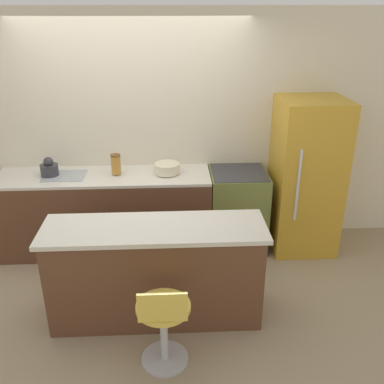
% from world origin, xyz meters
% --- Properties ---
extents(ground_plane, '(14.00, 14.00, 0.00)m').
position_xyz_m(ground_plane, '(0.00, 0.00, 0.00)').
color(ground_plane, '#998466').
extents(wall_back, '(8.00, 0.06, 2.60)m').
position_xyz_m(wall_back, '(0.00, 0.66, 1.30)').
color(wall_back, beige).
rests_on(wall_back, ground_plane).
extents(back_counter, '(2.33, 0.61, 0.92)m').
position_xyz_m(back_counter, '(-0.35, 0.33, 0.45)').
color(back_counter, brown).
rests_on(back_counter, ground_plane).
extents(kitchen_island, '(1.89, 0.57, 0.91)m').
position_xyz_m(kitchen_island, '(0.24, -0.87, 0.46)').
color(kitchen_island, brown).
rests_on(kitchen_island, ground_plane).
extents(oven_range, '(0.63, 0.62, 0.92)m').
position_xyz_m(oven_range, '(1.14, 0.32, 0.46)').
color(oven_range, olive).
rests_on(oven_range, ground_plane).
extents(refrigerator, '(0.70, 0.70, 1.72)m').
position_xyz_m(refrigerator, '(1.88, 0.29, 0.86)').
color(refrigerator, gold).
rests_on(refrigerator, ground_plane).
extents(stool_chair, '(0.42, 0.42, 0.78)m').
position_xyz_m(stool_chair, '(0.31, -1.45, 0.39)').
color(stool_chair, '#B7B7BC').
rests_on(stool_chair, ground_plane).
extents(kettle, '(0.19, 0.19, 0.20)m').
position_xyz_m(kettle, '(-0.91, 0.34, 0.99)').
color(kettle, '#333338').
rests_on(kettle, back_counter).
extents(mixing_bowl, '(0.27, 0.27, 0.11)m').
position_xyz_m(mixing_bowl, '(0.35, 0.34, 0.97)').
color(mixing_bowl, beige).
rests_on(mixing_bowl, back_counter).
extents(canister_jar, '(0.11, 0.11, 0.22)m').
position_xyz_m(canister_jar, '(-0.20, 0.34, 1.03)').
color(canister_jar, '#B77F33').
rests_on(canister_jar, back_counter).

